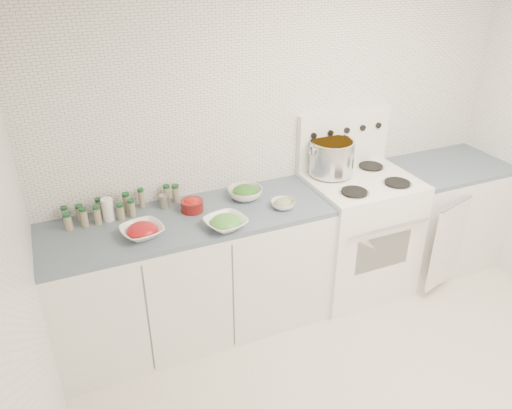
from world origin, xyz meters
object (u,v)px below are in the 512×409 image
Objects in this scene: stove at (356,230)px; bowl_snowpea at (226,222)px; bowl_tomato at (142,231)px; stock_pot at (332,156)px.

bowl_snowpea is at bearing -169.74° from stove.
bowl_snowpea is (0.49, -0.11, 0.00)m from bowl_tomato.
stock_pot is at bearing 20.69° from bowl_snowpea.
stove reaches higher than bowl_snowpea.
stove is 1.68m from bowl_tomato.
bowl_snowpea is at bearing -12.47° from bowl_tomato.
stove is 1.23m from bowl_snowpea.
stove is at bearing 3.39° from bowl_tomato.
bowl_tomato is (-1.45, -0.25, -0.15)m from stock_pot.
stove reaches higher than bowl_tomato.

